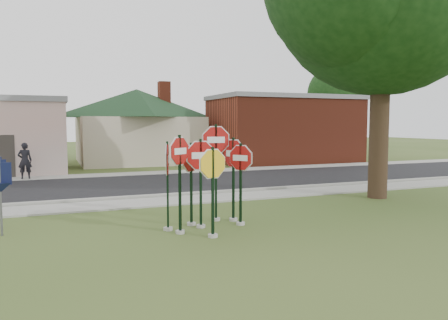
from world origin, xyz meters
name	(u,v)px	position (x,y,z in m)	size (l,w,h in m)	color
ground	(227,241)	(0.00, 0.00, 0.00)	(120.00, 120.00, 0.00)	#374E1D
sidewalk_near	(168,201)	(0.00, 5.50, 0.03)	(60.00, 1.60, 0.06)	gray
road	(143,185)	(0.00, 10.00, 0.02)	(60.00, 7.00, 0.04)	black
sidewalk_far	(127,174)	(0.00, 14.30, 0.03)	(60.00, 1.60, 0.06)	gray
curb	(162,196)	(0.00, 6.50, 0.07)	(60.00, 0.20, 0.14)	gray
stop_sign_center	(201,171)	(-0.15, 1.48, 1.53)	(1.09, 0.24, 2.48)	#9F9D95
stop_sign_yellow	(213,181)	(-0.19, 0.44, 1.39)	(1.00, 0.24, 2.31)	#9F9D95
stop_sign_left	(180,171)	(-0.83, 1.08, 1.59)	(0.82, 0.59, 2.59)	#9F9D95
stop_sign_right	(241,174)	(0.96, 1.38, 1.41)	(0.59, 0.81, 2.34)	#9F9D95
stop_sign_back_right	(216,158)	(0.52, 2.12, 1.81)	(1.07, 0.24, 2.86)	#9F9D95
stop_sign_back_left	(191,173)	(-0.30, 1.83, 1.44)	(0.84, 0.64, 2.36)	#9F9D95
stop_sign_far_right	(233,167)	(0.98, 1.91, 1.55)	(0.43, 1.06, 2.50)	#9F9D95
stop_sign_far_left	(167,173)	(-1.04, 1.51, 1.51)	(0.36, 1.11, 2.44)	#9F9D95
building_house	(137,111)	(2.00, 22.00, 3.65)	(11.60, 11.60, 6.20)	#B6AC90
building_brick	(284,128)	(12.00, 18.50, 2.40)	(10.20, 6.20, 4.75)	maroon
bg_tree_right	(337,94)	(22.00, 26.00, 5.58)	(5.60, 5.60, 8.40)	black
pedestrian	(25,161)	(-5.01, 14.03, 0.95)	(0.65, 0.43, 1.78)	black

